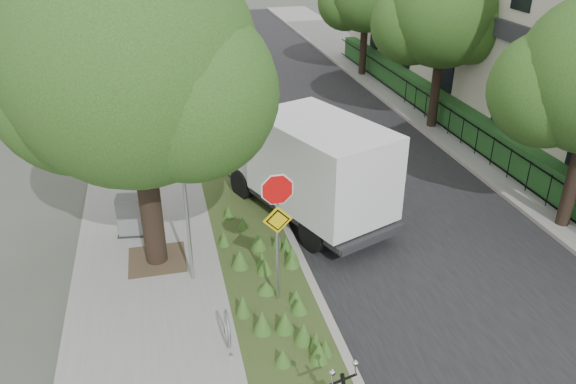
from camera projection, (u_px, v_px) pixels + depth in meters
name	position (u px, v px, depth m)	size (l,w,h in m)	color
ground	(345.00, 309.00, 12.46)	(120.00, 120.00, 0.00)	#4C5147
sidewalk_near	(144.00, 153.00, 20.20)	(3.50, 60.00, 0.12)	gray
verge	(220.00, 146.00, 20.77)	(2.00, 60.00, 0.12)	#354B20
kerb_near	(247.00, 143.00, 20.97)	(0.20, 60.00, 0.13)	#9E9991
road	(336.00, 137.00, 21.73)	(7.00, 60.00, 0.01)	black
kerb_far	(419.00, 128.00, 22.43)	(0.20, 60.00, 0.13)	#9E9991
footpath_far	(458.00, 124.00, 22.79)	(3.20, 60.00, 0.12)	gray
street_tree_main	(130.00, 74.00, 11.89)	(6.21, 5.54, 7.66)	black
bare_post	(186.00, 204.00, 12.38)	(0.08, 0.08, 4.00)	#A5A8AD
bike_hoop	(227.00, 329.00, 11.15)	(0.06, 0.78, 0.77)	#A5A8AD
sign_assembly	(277.00, 213.00, 11.61)	(0.94, 0.08, 3.22)	#A5A8AD
fence_far	(437.00, 112.00, 22.30)	(0.04, 24.00, 1.00)	black
hedge_far	(453.00, 111.00, 22.45)	(1.00, 24.00, 1.10)	#1C4E22
terrace_houses	(550.00, 17.00, 21.60)	(7.40, 26.40, 8.20)	beige
far_tree_b	(442.00, 16.00, 20.60)	(4.83, 4.31, 6.56)	black
box_truck	(309.00, 163.00, 15.47)	(4.04, 6.01, 2.54)	#262628
utility_cabinet	(132.00, 216.00, 14.90)	(0.89, 0.66, 1.10)	#262628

